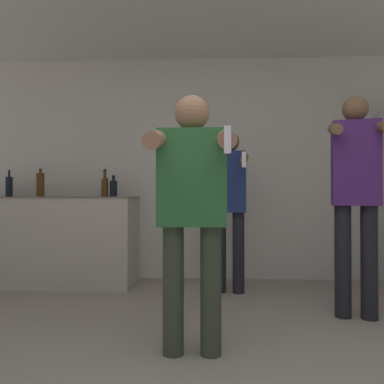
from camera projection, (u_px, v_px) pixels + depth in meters
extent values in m
cube|color=beige|center=(213.00, 169.00, 4.35)|extent=(7.00, 0.06, 2.55)
cube|color=#BCB29E|center=(58.00, 241.00, 4.06)|extent=(1.67, 0.64, 0.94)
cube|color=#676256|center=(58.00, 197.00, 4.07)|extent=(1.70, 0.67, 0.01)
cylinder|color=black|center=(113.00, 189.00, 4.09)|extent=(0.08, 0.08, 0.17)
cylinder|color=black|center=(113.00, 178.00, 4.09)|extent=(0.03, 0.03, 0.07)
sphere|color=silver|center=(114.00, 175.00, 4.09)|extent=(0.04, 0.04, 0.04)
cylinder|color=#563314|center=(40.00, 185.00, 4.13)|extent=(0.08, 0.08, 0.26)
cylinder|color=#563314|center=(40.00, 171.00, 4.13)|extent=(0.03, 0.03, 0.06)
sphere|color=silver|center=(40.00, 168.00, 4.13)|extent=(0.03, 0.03, 0.03)
cylinder|color=#563314|center=(105.00, 188.00, 4.10)|extent=(0.08, 0.08, 0.20)
cylinder|color=#563314|center=(105.00, 175.00, 4.10)|extent=(0.03, 0.03, 0.09)
sphere|color=black|center=(105.00, 171.00, 4.10)|extent=(0.04, 0.04, 0.04)
cylinder|color=black|center=(9.00, 187.00, 4.14)|extent=(0.07, 0.07, 0.22)
cylinder|color=black|center=(9.00, 173.00, 4.15)|extent=(0.02, 0.02, 0.08)
sphere|color=silver|center=(9.00, 170.00, 4.15)|extent=(0.03, 0.03, 0.03)
cylinder|color=#38422D|center=(173.00, 290.00, 2.26)|extent=(0.13, 0.13, 0.77)
cylinder|color=#38422D|center=(211.00, 290.00, 2.25)|extent=(0.13, 0.13, 0.77)
cube|color=#2D6B38|center=(192.00, 178.00, 2.27)|extent=(0.41, 0.20, 0.58)
sphere|color=#9E7051|center=(192.00, 113.00, 2.27)|extent=(0.21, 0.21, 0.21)
cylinder|color=#9E7051|center=(156.00, 139.00, 2.10)|extent=(0.10, 0.37, 0.16)
cylinder|color=#9E7051|center=(226.00, 139.00, 2.08)|extent=(0.10, 0.37, 0.16)
cube|color=white|center=(227.00, 140.00, 1.91)|extent=(0.04, 0.04, 0.14)
cylinder|color=black|center=(343.00, 261.00, 2.95)|extent=(0.13, 0.13, 0.88)
cylinder|color=black|center=(369.00, 262.00, 2.91)|extent=(0.13, 0.13, 0.88)
cube|color=#4C236B|center=(355.00, 163.00, 2.94)|extent=(0.38, 0.27, 0.66)
sphere|color=brown|center=(355.00, 109.00, 2.94)|extent=(0.20, 0.20, 0.20)
cylinder|color=brown|center=(335.00, 129.00, 2.84)|extent=(0.15, 0.33, 0.14)
cylinder|color=brown|center=(383.00, 127.00, 2.75)|extent=(0.15, 0.33, 0.14)
cylinder|color=black|center=(220.00, 252.00, 3.72)|extent=(0.12, 0.12, 0.80)
cylinder|color=black|center=(238.00, 252.00, 3.69)|extent=(0.12, 0.12, 0.80)
cube|color=navy|center=(229.00, 182.00, 3.71)|extent=(0.35, 0.24, 0.60)
sphere|color=brown|center=(229.00, 142.00, 3.71)|extent=(0.20, 0.20, 0.20)
cylinder|color=brown|center=(211.00, 159.00, 3.56)|extent=(0.12, 0.38, 0.13)
cylinder|color=brown|center=(245.00, 158.00, 3.50)|extent=(0.12, 0.38, 0.13)
cube|color=white|center=(244.00, 160.00, 3.32)|extent=(0.04, 0.04, 0.14)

